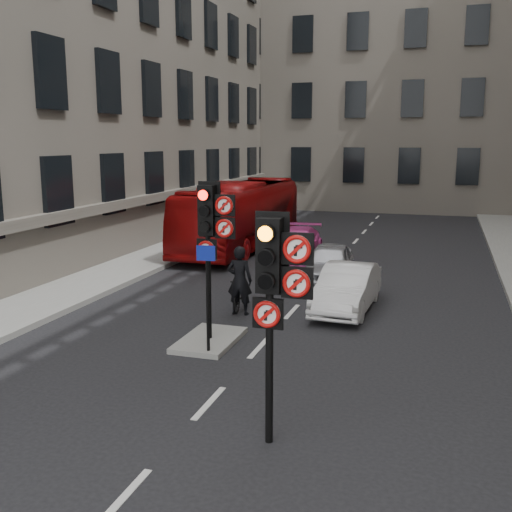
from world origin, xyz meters
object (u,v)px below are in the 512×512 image
Objects in this scene: car_white at (347,288)px; motorcyclist at (240,280)px; car_pink at (296,244)px; motorcycle at (241,293)px; bus_red at (241,215)px; info_sign at (207,284)px; signal_far at (211,227)px; car_silver at (329,263)px; signal_near at (275,280)px.

motorcyclist is at bearing -151.81° from car_white.
car_pink is 7.25m from motorcycle.
car_pink is 2.25× the size of motorcyclist.
info_sign is at bearing -73.85° from bus_red.
signal_far is 1.38m from info_sign.
car_silver is 7.14m from bus_red.
signal_near is at bearing -81.53° from car_pink.
bus_red is at bearing 143.49° from car_pink.
motorcyclist is (-1.59, -4.33, 0.30)m from car_silver.
signal_far is 2.97m from motorcyclist.
motorcycle is at bearing 112.85° from signal_near.
bus_red is 10.08m from motorcyclist.
info_sign reaches higher than motorcycle.
signal_near is at bearing -86.76° from car_white.
motorcycle is at bearing -160.82° from car_white.
signal_near is 7.90m from car_white.
signal_near is at bearing -71.37° from motorcycle.
signal_near is at bearing -69.04° from bus_red.
car_white is 10.17m from bus_red.
motorcycle is (-2.88, 6.82, -2.13)m from signal_near.
car_silver reaches higher than car_pink.
signal_far is 0.97× the size of car_silver.
signal_far reaches higher than signal_near.
car_pink is (-3.00, 6.42, -0.01)m from car_white.
car_pink reaches higher than motorcycle.
car_white is 0.37× the size of bus_red.
signal_near is 0.86× the size of car_pink.
car_white is 2.90m from motorcycle.
motorcyclist reaches higher than car_white.
motorcyclist is (0.11, -0.45, 0.47)m from motorcycle.
car_silver is 4.24m from motorcycle.
motorcycle is (3.11, -9.09, -0.97)m from bus_red.
signal_near is 14.54m from car_pink.
car_silver is 0.89× the size of car_pink.
motorcycle is at bearing -117.48° from car_silver.
car_pink is 0.41× the size of bus_red.
motorcycle is at bearing 95.57° from signal_far.
signal_far is 2.36× the size of motorcycle.
signal_far is at bearing -73.78° from bus_red.
motorcyclist is at bearing 113.43° from signal_near.
car_silver is at bearing -114.07° from motorcyclist.
motorcyclist is 0.80× the size of info_sign.
car_pink is at bearing 87.55° from motorcycle.
motorcyclist is (-2.66, -1.28, 0.31)m from car_white.
signal_far is 12.45m from bus_red.
car_silver is (-1.17, 10.71, -1.95)m from signal_near.
signal_far is 7.16m from car_silver.
signal_near reaches higher than motorcycle.
car_silver is 1.60× the size of info_sign.
motorcycle is at bearing -79.67° from motorcyclist.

